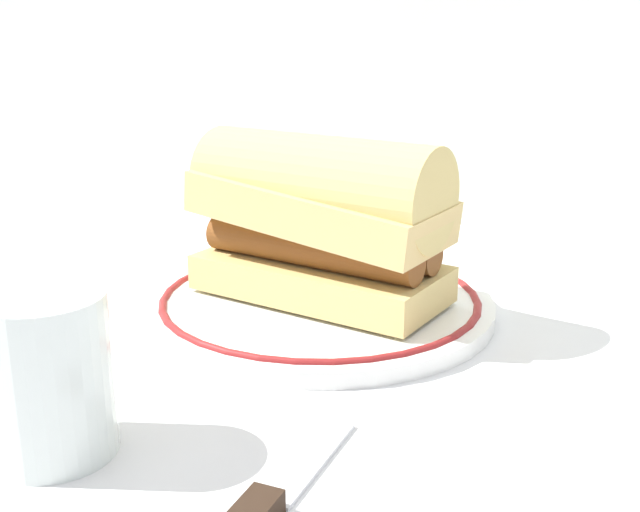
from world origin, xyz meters
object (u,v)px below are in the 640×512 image
plate (320,303)px  sausage_sandwich (320,216)px  butter_knife (272,498)px  drinking_glass (49,386)px

plate → sausage_sandwich: 0.07m
sausage_sandwich → butter_knife: bearing=-62.2°
drinking_glass → butter_knife: (0.12, -0.01, -0.03)m
plate → sausage_sandwich: sausage_sandwich is taller
sausage_sandwich → drinking_glass: sausage_sandwich is taller
sausage_sandwich → butter_knife: 0.26m
drinking_glass → plate: bearing=73.9°
drinking_glass → butter_knife: size_ratio=0.61×
sausage_sandwich → drinking_glass: 0.24m
drinking_glass → butter_knife: drinking_glass is taller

